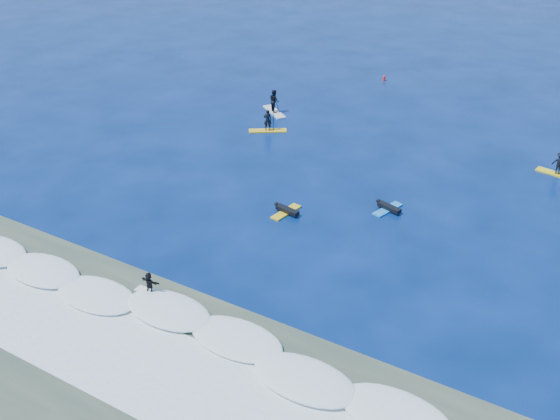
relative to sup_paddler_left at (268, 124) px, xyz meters
The scene contains 11 objects.
ground 14.25m from the sup_paddler_left, 61.64° to the right, with size 160.00×160.00×0.00m, color #031843.
shallow_water 27.39m from the sup_paddler_left, 75.70° to the right, with size 90.00×13.00×0.01m, color #314335.
breaking_wave 23.53m from the sup_paddler_left, 73.29° to the right, with size 40.00×6.00×0.30m, color white.
whitewater 26.42m from the sup_paddler_left, 75.16° to the right, with size 34.00×5.00×0.02m, color silver.
sup_paddler_left is the anchor object (origin of this frame).
sup_paddler_center 4.29m from the sup_paddler_left, 113.66° to the left, with size 3.19×2.68×2.35m.
sup_paddler_right 21.97m from the sup_paddler_left, ahead, with size 2.94×1.22×2.00m.
prone_paddler_near 13.30m from the sup_paddler_left, 53.72° to the right, with size 1.87×2.41×0.49m.
prone_paddler_far 15.08m from the sup_paddler_left, 28.36° to the right, with size 1.85×2.42×0.49m.
wave_surfer 22.41m from the sup_paddler_left, 74.20° to the right, with size 1.77×0.53×1.27m.
marker_buoy 17.20m from the sup_paddler_left, 79.07° to the left, with size 0.27×0.27×0.64m.
Camera 1 is at (17.88, -27.66, 19.72)m, focal length 40.00 mm.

